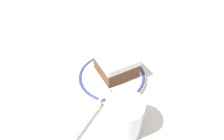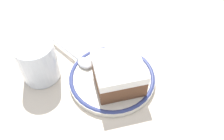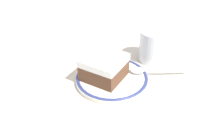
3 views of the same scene
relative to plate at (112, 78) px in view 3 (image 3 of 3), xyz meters
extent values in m
plane|color=#B7B2A8|center=(0.03, -0.02, -0.01)|extent=(2.40, 2.40, 0.00)
cube|color=beige|center=(0.03, -0.02, -0.01)|extent=(0.45, 0.44, 0.00)
cylinder|color=silver|center=(0.00, 0.00, 0.00)|extent=(0.17, 0.17, 0.01)
torus|color=navy|center=(0.00, 0.00, 0.00)|extent=(0.17, 0.17, 0.01)
cube|color=brown|center=(0.01, 0.01, 0.02)|extent=(0.11, 0.11, 0.04)
cube|color=white|center=(0.01, 0.01, 0.05)|extent=(0.12, 0.12, 0.02)
ellipsoid|color=silver|center=(-0.02, -0.06, 0.01)|extent=(0.04, 0.04, 0.01)
cylinder|color=silver|center=(-0.06, -0.12, 0.01)|extent=(0.07, 0.09, 0.01)
cylinder|color=silver|center=(0.01, -0.14, 0.04)|extent=(0.07, 0.07, 0.08)
cylinder|color=#B7722D|center=(0.01, -0.14, 0.02)|extent=(0.06, 0.06, 0.05)
camera|label=1|loc=(-0.03, -0.36, 0.38)|focal=32.43mm
camera|label=2|loc=(0.29, 0.05, 0.38)|focal=38.68mm
camera|label=3|loc=(-0.38, 0.28, 0.36)|focal=39.96mm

